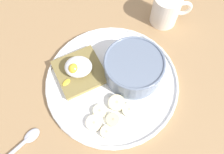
% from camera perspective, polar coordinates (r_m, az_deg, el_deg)
% --- Properties ---
extents(ground_plane, '(1.20, 1.20, 0.02)m').
position_cam_1_polar(ground_plane, '(0.53, 0.00, -1.95)').
color(ground_plane, '#9C784F').
rests_on(ground_plane, ground).
extents(plate, '(0.31, 0.31, 0.02)m').
position_cam_1_polar(plate, '(0.51, 0.00, -1.11)').
color(plate, white).
rests_on(plate, ground_plane).
extents(oatmeal_bowl, '(0.13, 0.13, 0.06)m').
position_cam_1_polar(oatmeal_bowl, '(0.49, 5.65, 2.44)').
color(oatmeal_bowl, slate).
rests_on(oatmeal_bowl, plate).
extents(toast_slice, '(0.14, 0.14, 0.02)m').
position_cam_1_polar(toast_slice, '(0.51, -8.44, 1.40)').
color(toast_slice, olive).
rests_on(toast_slice, plate).
extents(poached_egg, '(0.07, 0.07, 0.04)m').
position_cam_1_polar(poached_egg, '(0.49, -8.94, 2.58)').
color(poached_egg, white).
rests_on(poached_egg, toast_slice).
extents(banana_slice_front, '(0.04, 0.04, 0.01)m').
position_cam_1_polar(banana_slice_front, '(0.48, -3.25, -8.89)').
color(banana_slice_front, '#F1ECB6').
rests_on(banana_slice_front, plate).
extents(banana_slice_left, '(0.05, 0.05, 0.02)m').
position_cam_1_polar(banana_slice_left, '(0.48, 1.28, -6.80)').
color(banana_slice_left, '#F6E9B0').
rests_on(banana_slice_left, plate).
extents(banana_slice_back, '(0.04, 0.03, 0.01)m').
position_cam_1_polar(banana_slice_back, '(0.47, 0.21, -11.11)').
color(banana_slice_back, beige).
rests_on(banana_slice_back, plate).
extents(banana_slice_right, '(0.04, 0.04, 0.01)m').
position_cam_1_polar(banana_slice_right, '(0.47, -4.71, -11.92)').
color(banana_slice_right, beige).
rests_on(banana_slice_right, plate).
extents(banana_slice_inner, '(0.04, 0.04, 0.01)m').
position_cam_1_polar(banana_slice_inner, '(0.46, -1.44, -14.18)').
color(banana_slice_inner, beige).
rests_on(banana_slice_inner, plate).
extents(banana_slice_outer, '(0.04, 0.04, 0.02)m').
position_cam_1_polar(banana_slice_outer, '(0.48, 4.46, -8.59)').
color(banana_slice_outer, beige).
rests_on(banana_slice_outer, plate).
extents(coffee_mug, '(0.10, 0.07, 0.08)m').
position_cam_1_polar(coffee_mug, '(0.61, 14.03, 16.73)').
color(coffee_mug, white).
rests_on(coffee_mug, ground_plane).
extents(spoon, '(0.10, 0.10, 0.01)m').
position_cam_1_polar(spoon, '(0.51, -22.95, -16.27)').
color(spoon, silver).
rests_on(spoon, ground_plane).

